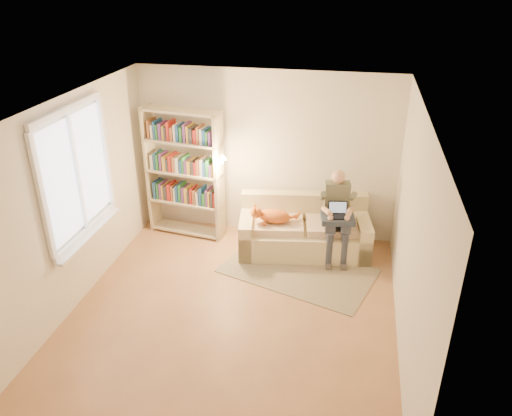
% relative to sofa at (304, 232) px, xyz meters
% --- Properties ---
extents(floor, '(4.50, 4.50, 0.00)m').
position_rel_sofa_xyz_m(floor, '(-0.68, -1.73, -0.30)').
color(floor, '#9C6C47').
rests_on(floor, ground).
extents(ceiling, '(4.00, 4.50, 0.02)m').
position_rel_sofa_xyz_m(ceiling, '(-0.68, -1.73, 2.30)').
color(ceiling, white).
rests_on(ceiling, wall_back).
extents(wall_left, '(0.02, 4.50, 2.60)m').
position_rel_sofa_xyz_m(wall_left, '(-2.68, -1.73, 1.00)').
color(wall_left, silver).
rests_on(wall_left, floor).
extents(wall_right, '(0.02, 4.50, 2.60)m').
position_rel_sofa_xyz_m(wall_right, '(1.32, -1.73, 1.00)').
color(wall_right, silver).
rests_on(wall_right, floor).
extents(wall_back, '(4.00, 0.02, 2.60)m').
position_rel_sofa_xyz_m(wall_back, '(-0.68, 0.52, 1.00)').
color(wall_back, silver).
rests_on(wall_back, floor).
extents(wall_front, '(4.00, 0.02, 2.60)m').
position_rel_sofa_xyz_m(wall_front, '(-0.68, -3.98, 1.00)').
color(wall_front, silver).
rests_on(wall_front, floor).
extents(window, '(0.12, 1.52, 1.69)m').
position_rel_sofa_xyz_m(window, '(-2.63, -1.53, 1.08)').
color(window, white).
rests_on(window, wall_left).
extents(sofa, '(2.03, 1.15, 0.81)m').
position_rel_sofa_xyz_m(sofa, '(0.00, 0.00, 0.00)').
color(sofa, beige).
rests_on(sofa, floor).
extents(person, '(0.43, 0.61, 1.32)m').
position_rel_sofa_xyz_m(person, '(0.47, -0.08, 0.46)').
color(person, '#656B56').
rests_on(person, sofa).
extents(cat, '(0.69, 0.32, 0.26)m').
position_rel_sofa_xyz_m(cat, '(-0.44, -0.19, 0.33)').
color(cat, orange).
rests_on(cat, sofa).
extents(blanket, '(0.52, 0.45, 0.08)m').
position_rel_sofa_xyz_m(blanket, '(0.43, -0.20, 0.39)').
color(blanket, '#273345').
rests_on(blanket, person).
extents(laptop, '(0.30, 0.27, 0.23)m').
position_rel_sofa_xyz_m(laptop, '(0.43, -0.19, 0.48)').
color(laptop, black).
rests_on(laptop, blanket).
extents(bookshelf, '(1.35, 0.55, 2.05)m').
position_rel_sofa_xyz_m(bookshelf, '(-1.90, 0.17, 0.83)').
color(bookshelf, beige).
rests_on(bookshelf, floor).
extents(rug, '(2.34, 1.80, 0.01)m').
position_rel_sofa_xyz_m(rug, '(0.00, -0.61, -0.29)').
color(rug, gray).
rests_on(rug, floor).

